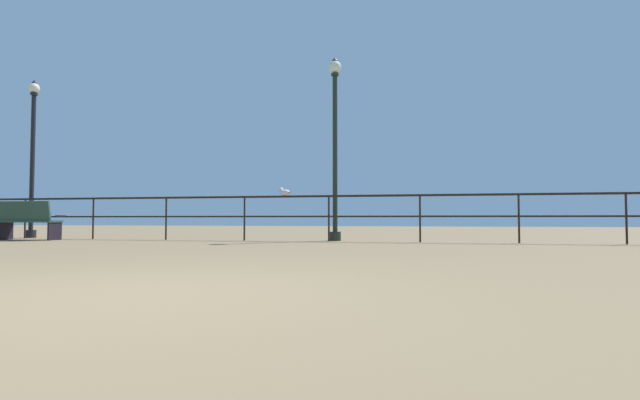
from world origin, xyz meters
The scene contains 6 objects.
ground_plane centered at (0.00, 0.00, 0.00)m, with size 60.00×60.00×0.00m, color #796445.
pier_railing centered at (0.00, 8.02, 0.82)m, with size 25.62×0.05×1.11m.
bench_far_left centered at (-7.59, 7.12, 0.53)m, with size 1.52×0.74×0.98m.
lamppost_left centered at (-8.67, 8.37, 2.37)m, with size 0.29×0.29×4.53m.
lamppost_center centered at (0.09, 8.37, 2.52)m, with size 0.31×0.31×4.57m.
seagull_on_rail centered at (-1.11, 8.03, 1.19)m, with size 0.41×0.24×0.20m.
Camera 1 is at (2.02, -2.87, 0.54)m, focal length 26.04 mm.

